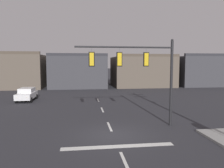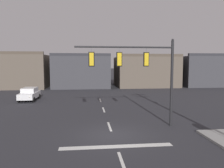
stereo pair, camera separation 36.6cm
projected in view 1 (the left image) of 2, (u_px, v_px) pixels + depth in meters
name	position (u px, v px, depth m)	size (l,w,h in m)	color
ground_plane	(113.00, 135.00, 14.44)	(400.00, 400.00, 0.00)	#2B2B30
stop_bar_paint	(118.00, 146.00, 12.47)	(6.40, 0.50, 0.01)	silver
lane_centreline	(110.00, 126.00, 16.42)	(0.16, 26.40, 0.01)	silver
signal_mast_near_side	(141.00, 67.00, 16.01)	(7.17, 0.39, 6.46)	black
car_lot_nearside	(27.00, 94.00, 27.76)	(1.97, 4.48, 1.61)	silver
building_row	(117.00, 71.00, 46.18)	(49.81, 13.18, 6.77)	brown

